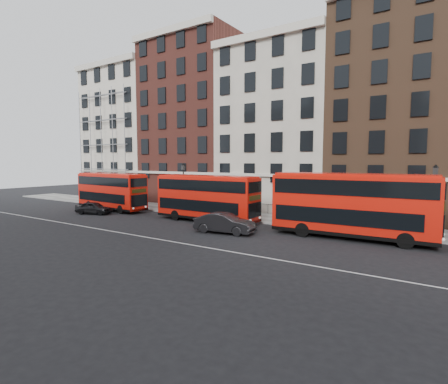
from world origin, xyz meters
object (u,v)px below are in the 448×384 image
Objects in this scene: bus_a at (111,190)px; bus_c at (351,204)px; bus_b at (206,197)px; car_front at (224,223)px; car_rear at (94,208)px.

bus_a is 0.89× the size of bus_c.
bus_b reaches higher than car_front.
bus_a is at bearing 177.70° from bus_c.
bus_b is (13.74, -0.00, 0.04)m from bus_a.
car_front is at bearing -6.42° from bus_a.
bus_b is 5.72m from car_front.
bus_c is at bearing 4.32° from bus_a.
car_rear is at bearing -166.23° from bus_b.
car_front is at bearing -109.32° from car_rear.
bus_a is 13.74m from bus_b.
bus_b is 2.63× the size of car_rear.
car_rear is (-25.95, -3.04, -1.90)m from bus_c.
bus_a is 26.89m from bus_c.
car_rear is (-12.81, -3.05, -1.66)m from bus_b.
car_front reaches higher than car_rear.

